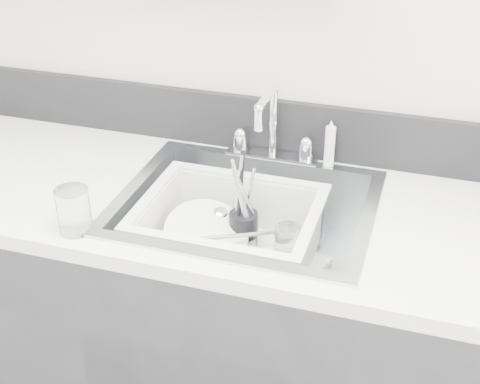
% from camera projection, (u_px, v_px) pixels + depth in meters
% --- Properties ---
extents(counter_run, '(3.20, 0.62, 0.92)m').
position_uv_depth(counter_run, '(245.00, 341.00, 1.91)').
color(counter_run, '#2A2A2E').
rests_on(counter_run, ground).
extents(backsplash, '(3.20, 0.02, 0.16)m').
position_uv_depth(backsplash, '(277.00, 127.00, 1.88)').
color(backsplash, black).
rests_on(backsplash, counter_run).
extents(sink, '(0.64, 0.52, 0.20)m').
position_uv_depth(sink, '(246.00, 233.00, 1.72)').
color(sink, silver).
rests_on(sink, counter_run).
extents(faucet, '(0.26, 0.18, 0.23)m').
position_uv_depth(faucet, '(272.00, 141.00, 1.85)').
color(faucet, silver).
rests_on(faucet, counter_run).
extents(side_sprayer, '(0.03, 0.03, 0.14)m').
position_uv_depth(side_sprayer, '(330.00, 144.00, 1.81)').
color(side_sprayer, silver).
rests_on(side_sprayer, counter_run).
extents(wash_tub, '(0.56, 0.51, 0.17)m').
position_uv_depth(wash_tub, '(229.00, 234.00, 1.70)').
color(wash_tub, silver).
rests_on(wash_tub, sink).
extents(plate_stack, '(0.27, 0.26, 0.10)m').
position_uv_depth(plate_stack, '(210.00, 244.00, 1.74)').
color(plate_stack, white).
rests_on(plate_stack, wash_tub).
extents(utensil_cup, '(0.08, 0.08, 0.26)m').
position_uv_depth(utensil_cup, '(243.00, 226.00, 1.76)').
color(utensil_cup, black).
rests_on(utensil_cup, wash_tub).
extents(ladle, '(0.26, 0.26, 0.08)m').
position_uv_depth(ladle, '(231.00, 237.00, 1.75)').
color(ladle, silver).
rests_on(ladle, wash_tub).
extents(tumbler_in_tub, '(0.08, 0.08, 0.09)m').
position_uv_depth(tumbler_in_tub, '(287.00, 243.00, 1.71)').
color(tumbler_in_tub, white).
rests_on(tumbler_in_tub, wash_tub).
extents(tumbler_counter, '(0.09, 0.09, 0.11)m').
position_uv_depth(tumbler_counter, '(74.00, 210.00, 1.54)').
color(tumbler_counter, white).
rests_on(tumbler_counter, counter_run).
extents(bowl_small, '(0.12, 0.12, 0.03)m').
position_uv_depth(bowl_small, '(270.00, 265.00, 1.68)').
color(bowl_small, white).
rests_on(bowl_small, wash_tub).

